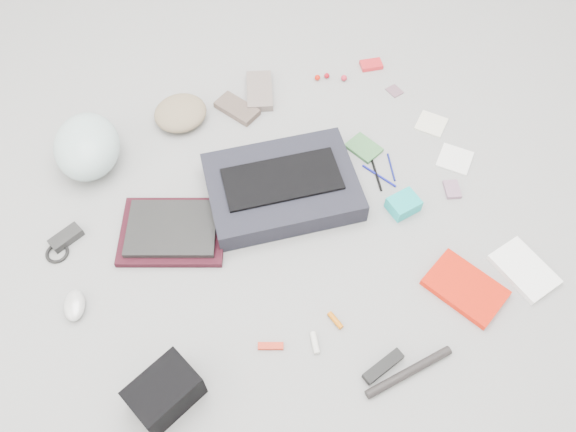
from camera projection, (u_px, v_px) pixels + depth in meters
name	position (u px, v px, depth m)	size (l,w,h in m)	color
ground_plane	(288.00, 224.00, 1.95)	(4.00, 4.00, 0.00)	gray
messenger_bag	(282.00, 187.00, 1.98)	(0.52, 0.37, 0.09)	black
bag_flap	(282.00, 179.00, 1.94)	(0.40, 0.18, 0.01)	black
laptop_sleeve	(173.00, 232.00, 1.91)	(0.35, 0.26, 0.02)	#330D16
laptop	(172.00, 228.00, 1.90)	(0.30, 0.22, 0.02)	black
bike_helmet	(87.00, 146.00, 2.02)	(0.23, 0.29, 0.17)	silver
beanie	(180.00, 113.00, 2.17)	(0.21, 0.20, 0.07)	#887459
mitten_left	(237.00, 109.00, 2.22)	(0.09, 0.17, 0.03)	brown
mitten_right	(260.00, 91.00, 2.27)	(0.10, 0.20, 0.03)	slate
power_brick	(66.00, 238.00, 1.90)	(0.11, 0.05, 0.03)	black
cable_coil	(57.00, 253.00, 1.88)	(0.08, 0.08, 0.01)	black
mouse	(74.00, 305.00, 1.76)	(0.07, 0.11, 0.04)	#BDBDBD
camera_bag	(165.00, 392.00, 1.57)	(0.19, 0.13, 0.12)	black
multitool	(271.00, 346.00, 1.70)	(0.08, 0.02, 0.01)	red
toiletry_tube_white	(315.00, 343.00, 1.71)	(0.02, 0.02, 0.07)	silver
toiletry_tube_orange	(335.00, 320.00, 1.74)	(0.02, 0.02, 0.06)	#CA650B
u_lock	(383.00, 366.00, 1.66)	(0.14, 0.03, 0.03)	black
bike_pump	(409.00, 372.00, 1.65)	(0.03, 0.03, 0.29)	black
book_red	(465.00, 288.00, 1.80)	(0.16, 0.24, 0.03)	red
book_white	(524.00, 270.00, 1.84)	(0.14, 0.20, 0.02)	white
notepad	(364.00, 148.00, 2.12)	(0.09, 0.12, 0.01)	#396D3C
pen_blue	(379.00, 176.00, 2.05)	(0.01, 0.01, 0.15)	#0E1188
pen_black	(376.00, 173.00, 2.06)	(0.01, 0.01, 0.16)	black
pen_navy	(391.00, 167.00, 2.07)	(0.01, 0.01, 0.13)	navy
accordion_wallet	(403.00, 204.00, 1.96)	(0.10, 0.08, 0.05)	#15B6B4
card_deck	(452.00, 189.00, 2.01)	(0.05, 0.08, 0.01)	gray
napkin_top	(431.00, 124.00, 2.19)	(0.11, 0.11, 0.01)	beige
napkin_bottom	(455.00, 159.00, 2.09)	(0.12, 0.12, 0.01)	white
lollipop_a	(317.00, 78.00, 2.31)	(0.02, 0.02, 0.02)	red
lollipop_b	(327.00, 76.00, 2.32)	(0.02, 0.02, 0.02)	#9E0A15
lollipop_c	(344.00, 78.00, 2.31)	(0.03, 0.03, 0.03)	red
altoids_tin	(371.00, 65.00, 2.36)	(0.09, 0.06, 0.02)	red
stamp_sheet	(395.00, 91.00, 2.28)	(0.05, 0.06, 0.00)	#785463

